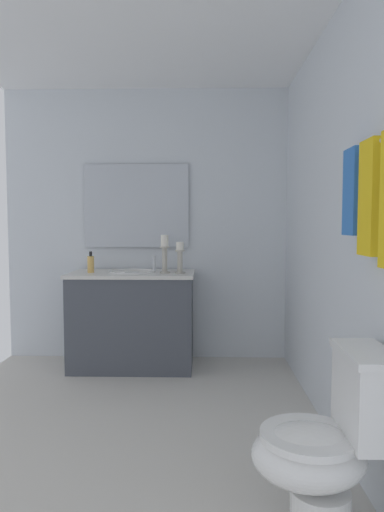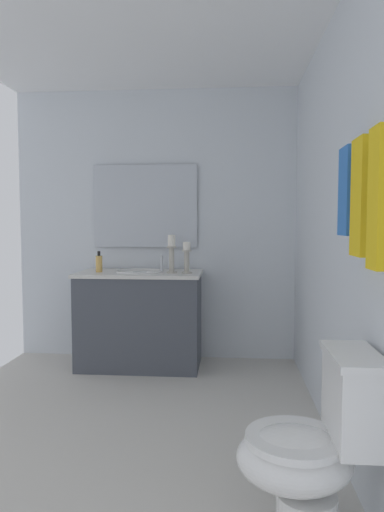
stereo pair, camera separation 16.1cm
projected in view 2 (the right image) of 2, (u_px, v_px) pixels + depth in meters
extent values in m
cube|color=beige|center=(120.00, 423.00, 2.92)|extent=(2.94, 2.58, 0.02)
cube|color=silver|center=(334.00, 226.00, 2.73)|extent=(2.94, 0.04, 2.45)
cube|color=silver|center=(156.00, 225.00, 4.30)|extent=(0.04, 2.58, 2.45)
cube|color=white|center=(116.00, 17.00, 2.75)|extent=(2.94, 2.58, 0.02)
cube|color=#474C56|center=(140.00, 321.00, 4.04)|extent=(0.55, 1.03, 0.79)
cube|color=silver|center=(140.00, 274.00, 4.01)|extent=(0.58, 1.06, 0.03)
sphere|color=black|center=(84.00, 313.00, 4.18)|extent=(0.02, 0.02, 0.02)
sphere|color=black|center=(77.00, 318.00, 3.98)|extent=(0.02, 0.02, 0.02)
ellipsoid|color=white|center=(140.00, 278.00, 4.01)|extent=(0.38, 0.30, 0.11)
torus|color=white|center=(140.00, 271.00, 4.01)|extent=(0.40, 0.40, 0.02)
cylinder|color=silver|center=(162.00, 264.00, 3.99)|extent=(0.02, 0.02, 0.14)
cube|color=silver|center=(145.00, 206.00, 4.25)|extent=(0.02, 0.95, 0.75)
cylinder|color=#B7B2A5|center=(187.00, 273.00, 3.90)|extent=(0.09, 0.09, 0.01)
cylinder|color=#B7B2A5|center=(187.00, 262.00, 3.89)|extent=(0.04, 0.04, 0.18)
cylinder|color=#B7B2A5|center=(187.00, 251.00, 3.88)|extent=(0.08, 0.08, 0.01)
cylinder|color=white|center=(187.00, 246.00, 3.88)|extent=(0.06, 0.06, 0.07)
cylinder|color=#B7B2A5|center=(172.00, 272.00, 3.92)|extent=(0.09, 0.09, 0.01)
cylinder|color=#B7B2A5|center=(172.00, 260.00, 3.91)|extent=(0.04, 0.04, 0.21)
cylinder|color=#B7B2A5|center=(172.00, 247.00, 3.91)|extent=(0.08, 0.08, 0.01)
cylinder|color=white|center=(172.00, 241.00, 3.90)|extent=(0.06, 0.06, 0.10)
cylinder|color=#E5B259|center=(99.00, 264.00, 3.99)|extent=(0.06, 0.06, 0.14)
cylinder|color=black|center=(99.00, 253.00, 3.98)|extent=(0.02, 0.02, 0.04)
ellipsoid|color=white|center=(294.00, 459.00, 1.83)|extent=(0.38, 0.46, 0.24)
cylinder|color=white|center=(295.00, 439.00, 1.82)|extent=(0.39, 0.39, 0.03)
cube|color=white|center=(353.00, 401.00, 1.79)|extent=(0.36, 0.17, 0.32)
cube|color=white|center=(354.00, 356.00, 1.78)|extent=(0.38, 0.19, 0.03)
cylinder|color=silver|center=(365.00, 142.00, 1.89)|extent=(0.69, 0.02, 0.02)
cube|color=blue|center=(346.00, 191.00, 2.14)|extent=(0.17, 0.03, 0.41)
cube|color=yellow|center=(359.00, 197.00, 1.91)|extent=(0.17, 0.03, 0.49)
cube|color=yellow|center=(377.00, 199.00, 1.68)|extent=(0.13, 0.03, 0.52)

